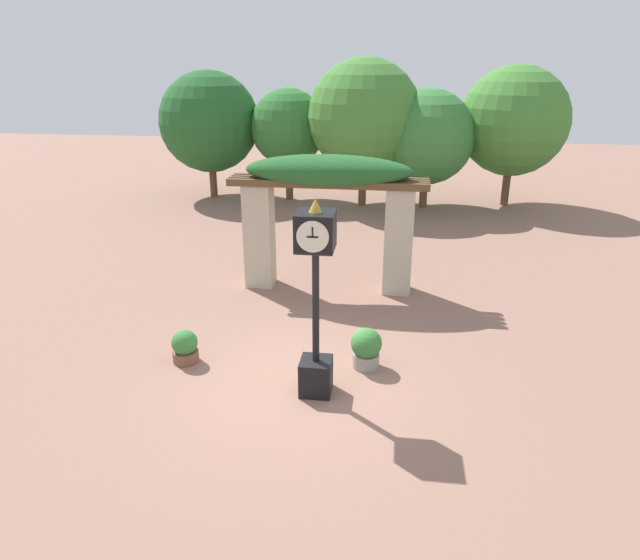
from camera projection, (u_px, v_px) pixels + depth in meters
ground_plane at (297, 382)px, 9.71m from camera, size 60.00×60.00×0.00m
pedestal_clock at (316, 296)px, 8.79m from camera, size 0.57×0.62×3.26m
pergola at (328, 196)px, 12.85m from camera, size 4.48×1.24×3.15m
potted_plant_near_left at (185, 347)px, 10.25m from camera, size 0.47×0.47×0.62m
potted_plant_near_right at (366, 348)px, 10.04m from camera, size 0.55×0.55×0.74m
tree_line at (365, 123)px, 20.48m from camera, size 14.89×4.57×5.18m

